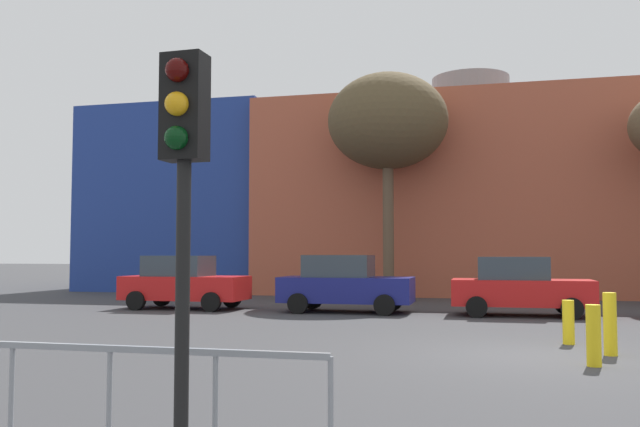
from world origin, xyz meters
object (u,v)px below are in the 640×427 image
(parked_car_2, at_px, (519,286))
(traffic_light_near_left, at_px, (183,165))
(parked_car_0, at_px, (184,282))
(bare_tree_1, at_px, (388,122))
(bollard_yellow_0, at_px, (568,322))
(bollard_yellow_1, at_px, (610,324))
(bollard_yellow_2, at_px, (594,336))
(parked_car_1, at_px, (344,284))

(parked_car_2, bearing_deg, traffic_light_near_left, -101.92)
(parked_car_2, height_order, traffic_light_near_left, traffic_light_near_left)
(traffic_light_near_left, bearing_deg, parked_car_0, -152.61)
(bare_tree_1, distance_m, bollard_yellow_0, 15.29)
(bare_tree_1, height_order, bollard_yellow_1, bare_tree_1)
(bollard_yellow_2, bearing_deg, traffic_light_near_left, -120.78)
(parked_car_2, distance_m, bollard_yellow_1, 7.98)
(parked_car_0, height_order, bare_tree_1, bare_tree_1)
(parked_car_0, distance_m, bollard_yellow_0, 13.41)
(bare_tree_1, bearing_deg, parked_car_1, -95.58)
(bare_tree_1, bearing_deg, parked_car_2, -51.37)
(traffic_light_near_left, xyz_separation_m, bare_tree_1, (-1.42, 22.32, 4.73))
(bollard_yellow_0, bearing_deg, parked_car_2, 95.92)
(parked_car_0, relative_size, bollard_yellow_1, 3.62)
(traffic_light_near_left, relative_size, bollard_yellow_2, 3.46)
(traffic_light_near_left, bearing_deg, bare_tree_1, -174.23)
(bollard_yellow_0, bearing_deg, bare_tree_1, 113.82)
(bare_tree_1, relative_size, bollard_yellow_1, 8.09)
(parked_car_1, bearing_deg, bollard_yellow_0, -46.45)
(parked_car_2, xyz_separation_m, bollard_yellow_1, (1.23, -7.88, -0.31))
(traffic_light_near_left, distance_m, bollard_yellow_1, 9.79)
(traffic_light_near_left, height_order, bollard_yellow_0, traffic_light_near_left)
(parked_car_0, height_order, bollard_yellow_1, parked_car_0)
(traffic_light_near_left, xyz_separation_m, bollard_yellow_1, (4.66, 8.37, -2.04))
(bollard_yellow_0, bearing_deg, bollard_yellow_1, -68.78)
(bare_tree_1, xyz_separation_m, bollard_yellow_0, (5.51, -12.49, -6.89))
(traffic_light_near_left, height_order, bare_tree_1, bare_tree_1)
(bare_tree_1, xyz_separation_m, bollard_yellow_1, (6.08, -13.95, -6.76))
(bollard_yellow_1, xyz_separation_m, bollard_yellow_2, (-0.49, -1.36, -0.07))
(parked_car_0, height_order, parked_car_1, parked_car_1)
(traffic_light_near_left, height_order, bollard_yellow_1, traffic_light_near_left)
(parked_car_2, height_order, bollard_yellow_0, parked_car_2)
(bollard_yellow_1, distance_m, bollard_yellow_2, 1.45)
(parked_car_2, bearing_deg, bollard_yellow_2, -85.40)
(parked_car_0, distance_m, bollard_yellow_1, 14.64)
(parked_car_1, distance_m, parked_car_2, 5.44)
(parked_car_1, height_order, bare_tree_1, bare_tree_1)
(parked_car_1, xyz_separation_m, bare_tree_1, (0.59, 6.07, 6.43))
(parked_car_1, height_order, bollard_yellow_0, parked_car_1)
(parked_car_0, relative_size, parked_car_1, 0.99)
(parked_car_1, relative_size, bollard_yellow_0, 4.65)
(parked_car_1, relative_size, bare_tree_1, 0.45)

